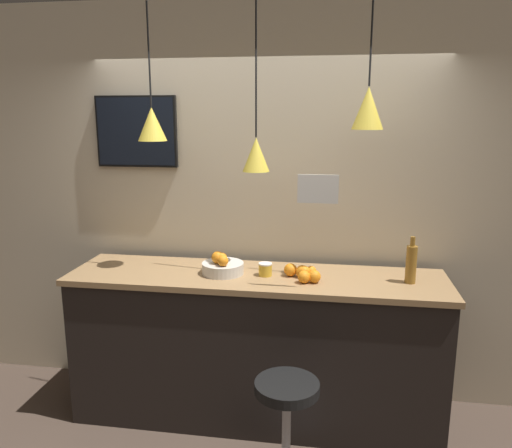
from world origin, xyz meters
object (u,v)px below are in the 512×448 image
at_px(juice_bottle, 411,263).
at_px(bar_stool, 286,418).
at_px(spread_jar, 265,269).
at_px(fruit_bowl, 222,266).
at_px(mounted_tv, 136,132).

bearing_deg(juice_bottle, bar_stool, -137.26).
relative_size(bar_stool, juice_bottle, 2.19).
distance_m(bar_stool, spread_jar, 0.96).
relative_size(fruit_bowl, spread_jar, 3.10).
xyz_separation_m(bar_stool, fruit_bowl, (-0.51, 0.66, 0.66)).
xyz_separation_m(bar_stool, spread_jar, (-0.22, 0.67, 0.65)).
bearing_deg(bar_stool, spread_jar, 107.88).
bearing_deg(mounted_tv, fruit_bowl, -28.50).
height_order(bar_stool, spread_jar, spread_jar).
distance_m(juice_bottle, mounted_tv, 2.14).
relative_size(fruit_bowl, mounted_tv, 0.46).
bearing_deg(juice_bottle, mounted_tv, 168.84).
height_order(bar_stool, fruit_bowl, fruit_bowl).
relative_size(bar_stool, spread_jar, 7.34).
bearing_deg(spread_jar, mounted_tv, 159.22).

